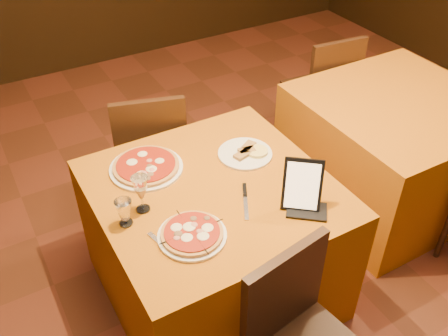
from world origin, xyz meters
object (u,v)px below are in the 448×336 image
wine_glass (141,194)px  main_table (214,242)px  chair_main_far (150,149)px  tablet (302,185)px  chair_side_far (318,89)px  pizza_near (192,234)px  side_table (391,151)px  pizza_far (146,167)px  water_glass (124,213)px

wine_glass → main_table: bearing=-3.0°
chair_main_far → tablet: tablet is taller
main_table → chair_side_far: size_ratio=1.21×
pizza_near → tablet: size_ratio=1.22×
chair_main_far → chair_side_far: 1.40m
chair_side_far → pizza_near: bearing=41.4°
main_table → chair_side_far: 1.67m
main_table → chair_side_far: (1.40, 0.92, 0.08)m
chair_main_far → side_table: bearing=170.2°
tablet → pizza_far: bearing=169.4°
chair_main_far → pizza_far: chair_main_far is taller
side_table → tablet: (-1.11, -0.45, 0.49)m
side_table → tablet: bearing=-158.1°
wine_glass → tablet: 0.71m
pizza_near → pizza_far: (0.01, 0.53, 0.00)m
main_table → wine_glass: wine_glass is taller
pizza_far → tablet: bearing=-49.5°
water_glass → tablet: bearing=-20.8°
chair_side_far → wine_glass: size_ratio=4.79×
pizza_far → wine_glass: bearing=-115.4°
chair_side_far → wine_glass: 2.00m
side_table → chair_main_far: size_ratio=1.21×
chair_main_far → chair_side_far: size_ratio=1.00×
wine_glass → chair_side_far: bearing=27.3°
side_table → chair_main_far: (-1.40, 0.69, 0.08)m
side_table → water_glass: 1.91m
pizza_far → tablet: 0.79m
chair_main_far → pizza_far: size_ratio=2.48×
chair_main_far → pizza_near: size_ratio=3.06×
side_table → chair_side_far: (0.00, 0.78, 0.08)m
side_table → wine_glass: bearing=-176.0°
chair_main_far → tablet: (0.29, -1.14, 0.41)m
wine_glass → tablet: size_ratio=0.78×
water_glass → side_table: bearing=5.2°
main_table → tablet: size_ratio=4.51×
chair_side_far → main_table: bearing=39.2°
water_glass → tablet: 0.79m
main_table → water_glass: water_glass is taller
wine_glass → water_glass: 0.11m
wine_glass → pizza_near: bearing=-66.4°
side_table → pizza_near: bearing=-166.7°
tablet → water_glass: bearing=-162.0°
pizza_far → main_table: bearing=-52.0°
side_table → chair_side_far: size_ratio=1.21×
main_table → pizza_near: 0.52m
chair_main_far → water_glass: chair_main_far is taller
pizza_far → water_glass: bearing=-125.8°
main_table → chair_side_far: bearing=33.3°
side_table → pizza_near: (-1.63, -0.38, 0.39)m
main_table → water_glass: bearing=-176.3°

